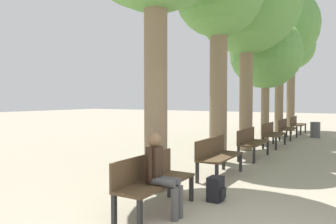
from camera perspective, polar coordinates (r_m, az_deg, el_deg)
The scene contains 13 objects.
bench_row_0 at distance 5.17m, azimuth -2.85°, elevation -11.44°, with size 0.52×1.60×0.86m.
bench_row_1 at distance 7.47m, azimuth 8.48°, elevation -7.18°, with size 0.52×1.60×0.86m.
bench_row_2 at distance 9.95m, azimuth 14.24°, elevation -4.87°, with size 0.52×1.60×0.86m.
bench_row_3 at distance 12.49m, azimuth 17.66°, elevation -3.46°, with size 0.52×1.60×0.86m.
bench_row_4 at distance 15.07m, azimuth 19.91°, elevation -2.52°, with size 0.52×1.60×0.86m.
bench_row_5 at distance 17.67m, azimuth 21.50°, elevation -1.86°, with size 0.52×1.60×0.86m.
tree_row_2 at distance 11.82m, azimuth 13.58°, elevation 18.13°, with size 3.56×3.56×6.81m.
tree_row_3 at distance 13.97m, azimuth 16.65°, elevation 9.76°, with size 2.88×2.88×5.05m.
tree_row_4 at distance 16.73m, azimuth 18.93°, elevation 13.83°, with size 3.58×3.58×6.95m.
tree_row_5 at distance 19.50m, azimuth 20.70°, elevation 10.31°, with size 2.51×2.51×5.88m.
person_seated at distance 4.92m, azimuth -1.26°, elevation -10.26°, with size 0.55×0.31×1.24m.
backpack at distance 5.78m, azimuth 8.34°, elevation -13.15°, with size 0.27×0.29×0.41m.
trash_bin at distance 16.13m, azimuth 24.26°, elevation -2.86°, with size 0.42×0.42×0.70m.
Camera 1 is at (1.06, -3.61, 1.74)m, focal length 35.00 mm.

